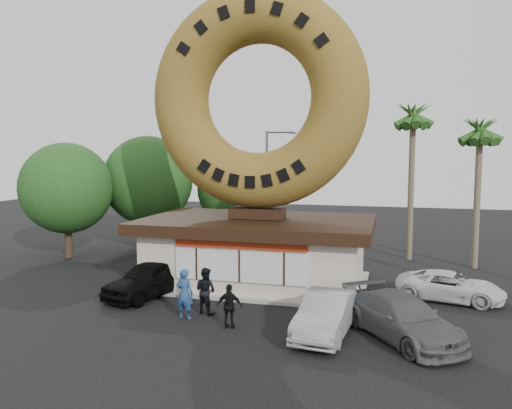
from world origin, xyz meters
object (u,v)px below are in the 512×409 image
object	(u,v)px
giant_donut	(258,99)
car_grey	(402,318)
donut_shop	(257,249)
street_lamp	(269,182)
person_center	(205,291)
car_silver	(326,314)
person_left	(185,294)
car_black	(149,279)
person_right	(230,306)
car_white	(450,286)

from	to	relation	value
giant_donut	car_grey	xyz separation A→B (m)	(6.80, -5.88, -8.34)
donut_shop	street_lamp	xyz separation A→B (m)	(-1.86, 10.02, 2.72)
giant_donut	person_center	size ratio (longest dim) A/B	5.59
car_silver	donut_shop	bearing A→B (deg)	130.29
street_lamp	person_left	distance (m)	16.27
car_silver	person_left	bearing A→B (deg)	-176.63
donut_shop	giant_donut	world-z (taller)	giant_donut
person_center	car_black	xyz separation A→B (m)	(-3.36, 1.69, -0.14)
donut_shop	giant_donut	size ratio (longest dim) A/B	1.06
street_lamp	person_right	distance (m)	17.04
street_lamp	car_silver	world-z (taller)	street_lamp
person_right	donut_shop	bearing A→B (deg)	-87.98
person_center	car_black	bearing A→B (deg)	-8.57
donut_shop	car_white	xyz separation A→B (m)	(8.95, -0.55, -1.13)
person_left	person_center	xyz separation A→B (m)	(0.57, 0.80, -0.05)
donut_shop	person_right	size ratio (longest dim) A/B	6.73
giant_donut	car_grey	bearing A→B (deg)	-40.86
donut_shop	street_lamp	bearing A→B (deg)	100.50
street_lamp	person_center	distance (m)	15.53
street_lamp	car_grey	distance (m)	18.47
car_white	donut_shop	bearing A→B (deg)	98.43
car_grey	street_lamp	bearing A→B (deg)	82.39
giant_donut	person_center	bearing A→B (deg)	-99.23
person_left	car_black	xyz separation A→B (m)	(-2.79, 2.49, -0.19)
person_center	person_right	xyz separation A→B (m)	(1.47, -1.37, -0.11)
donut_shop	car_black	size ratio (longest dim) A/B	2.37
giant_donut	car_grey	size ratio (longest dim) A/B	2.04
car_black	person_center	bearing A→B (deg)	-10.00
person_left	person_center	distance (m)	0.98
person_left	car_black	bearing A→B (deg)	-35.61
person_center	car_black	distance (m)	3.76
car_grey	donut_shop	bearing A→B (deg)	103.02
person_right	car_black	xyz separation A→B (m)	(-4.83, 3.06, -0.03)
person_center	car_black	world-z (taller)	person_center
giant_donut	car_black	world-z (taller)	giant_donut
person_right	car_black	size ratio (longest dim) A/B	0.35
person_right	car_silver	bearing A→B (deg)	-178.53
person_center	car_grey	xyz separation A→B (m)	(7.63, -0.80, -0.19)
giant_donut	car_white	bearing A→B (deg)	-3.59
giant_donut	car_silver	bearing A→B (deg)	-55.69
person_right	person_left	bearing A→B (deg)	-19.30
street_lamp	car_silver	bearing A→B (deg)	-69.47
car_grey	car_white	bearing A→B (deg)	31.81
car_black	car_white	bearing A→B (deg)	28.90
person_right	car_black	distance (m)	5.72
person_center	person_right	bearing A→B (deg)	155.33
street_lamp	car_white	xyz separation A→B (m)	(10.81, -10.56, -3.85)
car_black	car_grey	world-z (taller)	car_black
person_left	person_right	distance (m)	2.13
person_right	car_white	xyz separation A→B (m)	(8.30, 5.89, -0.20)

